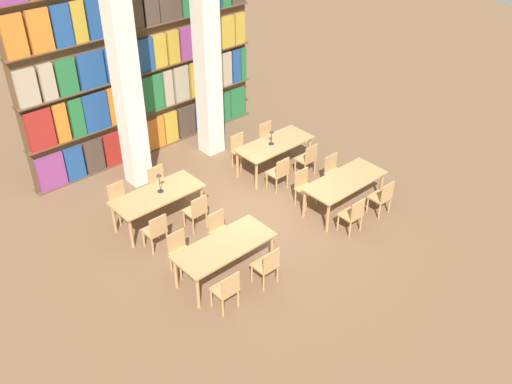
% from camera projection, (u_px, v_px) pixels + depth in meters
% --- Properties ---
extents(ground_plane, '(40.00, 40.00, 0.00)m').
position_uv_depth(ground_plane, '(253.00, 215.00, 12.94)').
color(ground_plane, brown).
extents(bookshelf_bank, '(6.60, 0.35, 5.50)m').
position_uv_depth(bookshelf_bank, '(143.00, 55.00, 13.98)').
color(bookshelf_bank, brown).
rests_on(bookshelf_bank, ground_plane).
extents(pillar_left, '(0.50, 0.50, 6.00)m').
position_uv_depth(pillar_left, '(124.00, 65.00, 12.47)').
color(pillar_left, silver).
rests_on(pillar_left, ground_plane).
extents(pillar_center, '(0.50, 0.50, 6.00)m').
position_uv_depth(pillar_center, '(206.00, 42.00, 13.72)').
color(pillar_center, silver).
rests_on(pillar_center, ground_plane).
extents(reading_table_0, '(1.99, 0.87, 0.77)m').
position_uv_depth(reading_table_0, '(224.00, 248.00, 10.90)').
color(reading_table_0, tan).
rests_on(reading_table_0, ground_plane).
extents(chair_0, '(0.42, 0.40, 0.86)m').
position_uv_depth(chair_0, '(227.00, 290.00, 10.28)').
color(chair_0, tan).
rests_on(chair_0, ground_plane).
extents(chair_1, '(0.42, 0.40, 0.86)m').
position_uv_depth(chair_1, '(180.00, 251.00, 11.17)').
color(chair_1, tan).
rests_on(chair_1, ground_plane).
extents(chair_2, '(0.42, 0.40, 0.86)m').
position_uv_depth(chair_2, '(267.00, 265.00, 10.83)').
color(chair_2, tan).
rests_on(chair_2, ground_plane).
extents(chair_3, '(0.42, 0.40, 0.86)m').
position_uv_depth(chair_3, '(220.00, 230.00, 11.72)').
color(chair_3, tan).
rests_on(chair_3, ground_plane).
extents(reading_table_1, '(1.99, 0.87, 0.77)m').
position_uv_depth(reading_table_1, '(345.00, 183.00, 12.79)').
color(reading_table_1, tan).
rests_on(reading_table_1, ground_plane).
extents(chair_4, '(0.42, 0.40, 0.86)m').
position_uv_depth(chair_4, '(353.00, 214.00, 12.17)').
color(chair_4, tan).
rests_on(chair_4, ground_plane).
extents(chair_5, '(0.42, 0.40, 0.86)m').
position_uv_depth(chair_5, '(305.00, 187.00, 13.06)').
color(chair_5, tan).
rests_on(chair_5, ground_plane).
extents(chair_6, '(0.42, 0.40, 0.86)m').
position_uv_depth(chair_6, '(382.00, 197.00, 12.72)').
color(chair_6, tan).
rests_on(chair_6, ground_plane).
extents(chair_7, '(0.42, 0.40, 0.86)m').
position_uv_depth(chair_7, '(334.00, 171.00, 13.61)').
color(chair_7, tan).
rests_on(chair_7, ground_plane).
extents(reading_table_2, '(1.99, 0.87, 0.77)m').
position_uv_depth(reading_table_2, '(158.00, 197.00, 12.34)').
color(reading_table_2, tan).
rests_on(reading_table_2, ground_plane).
extents(chair_8, '(0.42, 0.40, 0.86)m').
position_uv_depth(chair_8, '(156.00, 230.00, 11.72)').
color(chair_8, tan).
rests_on(chair_8, ground_plane).
extents(chair_9, '(0.42, 0.40, 0.86)m').
position_uv_depth(chair_9, '(120.00, 200.00, 12.61)').
color(chair_9, tan).
rests_on(chair_9, ground_plane).
extents(chair_10, '(0.42, 0.40, 0.86)m').
position_uv_depth(chair_10, '(196.00, 211.00, 12.29)').
color(chair_10, tan).
rests_on(chair_10, ground_plane).
extents(chair_11, '(0.42, 0.40, 0.86)m').
position_uv_depth(chair_11, '(159.00, 183.00, 13.17)').
color(chair_11, tan).
rests_on(chair_11, ground_plane).
extents(desk_lamp_0, '(0.14, 0.14, 0.47)m').
position_uv_depth(desk_lamp_0, '(159.00, 179.00, 12.18)').
color(desk_lamp_0, '#232328').
rests_on(desk_lamp_0, reading_table_2).
extents(reading_table_3, '(1.99, 0.87, 0.77)m').
position_uv_depth(reading_table_3, '(275.00, 146.00, 14.18)').
color(reading_table_3, tan).
rests_on(reading_table_3, ground_plane).
extents(chair_12, '(0.42, 0.40, 0.86)m').
position_uv_depth(chair_12, '(279.00, 172.00, 13.58)').
color(chair_12, tan).
rests_on(chair_12, ground_plane).
extents(chair_13, '(0.42, 0.40, 0.86)m').
position_uv_depth(chair_13, '(240.00, 150.00, 14.47)').
color(chair_13, tan).
rests_on(chair_13, ground_plane).
extents(chair_14, '(0.42, 0.40, 0.86)m').
position_uv_depth(chair_14, '(307.00, 158.00, 14.11)').
color(chair_14, tan).
rests_on(chair_14, ground_plane).
extents(chair_15, '(0.42, 0.40, 0.86)m').
position_uv_depth(chair_15, '(268.00, 138.00, 15.00)').
color(chair_15, tan).
rests_on(chair_15, ground_plane).
extents(desk_lamp_1, '(0.14, 0.14, 0.39)m').
position_uv_depth(desk_lamp_1, '(271.00, 135.00, 13.94)').
color(desk_lamp_1, '#232328').
rests_on(desk_lamp_1, reading_table_3).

